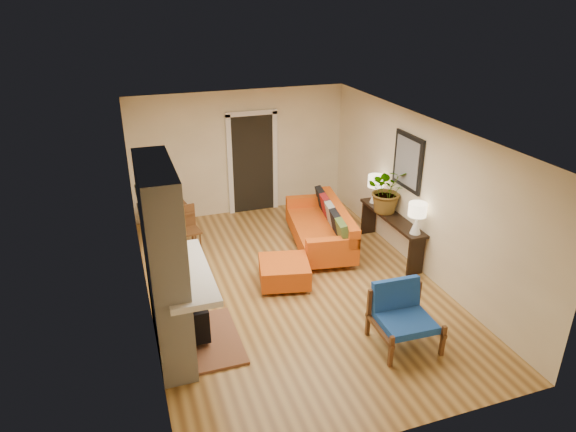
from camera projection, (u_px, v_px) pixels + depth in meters
name	position (u px, v px, depth m)	size (l,w,h in m)	color
room_shell	(277.00, 162.00, 10.33)	(6.50, 6.50, 6.50)	#BB8D48
fireplace	(168.00, 267.00, 6.42)	(1.09, 1.68, 2.60)	white
sofa	(324.00, 227.00, 9.55)	(1.24, 2.25, 0.84)	silver
ottoman	(284.00, 271.00, 8.33)	(0.94, 0.94, 0.40)	silver
blue_chair	(402.00, 312.00, 6.90)	(0.83, 0.82, 0.84)	brown
dining_table	(175.00, 213.00, 9.67)	(0.84, 1.62, 0.85)	brown
console_table	(392.00, 223.00, 9.19)	(0.34, 1.85, 0.72)	black
lamp_near	(417.00, 215.00, 8.35)	(0.30, 0.30, 0.54)	white
lamp_far	(376.00, 186.00, 9.58)	(0.30, 0.30, 0.54)	white
houseplant	(388.00, 190.00, 9.13)	(0.77, 0.67, 0.85)	#1E5919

